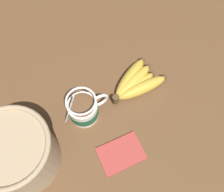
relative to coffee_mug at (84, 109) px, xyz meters
The scene contains 5 objects.
table 6.70cm from the coffee_mug, 15.36° to the right, with size 129.73×129.73×3.42cm.
coffee_mug is the anchor object (origin of this frame).
banana_bunch 18.13cm from the coffee_mug, ahead, with size 18.95×12.37×4.27cm.
woven_basket 20.60cm from the coffee_mug, 166.42° to the right, with size 19.65×19.65×15.86cm.
napkin 16.12cm from the coffee_mug, 75.62° to the right, with size 12.51×9.07×0.60cm.
Camera 1 is at (-8.82, -26.78, 72.51)cm, focal length 40.00 mm.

